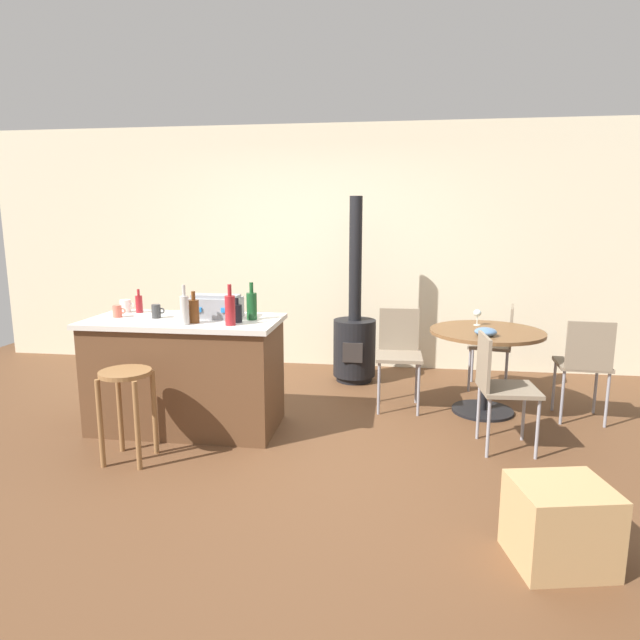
{
  "coord_description": "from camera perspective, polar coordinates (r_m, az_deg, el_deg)",
  "views": [
    {
      "loc": [
        0.8,
        -3.9,
        1.69
      ],
      "look_at": [
        0.16,
        0.6,
        0.84
      ],
      "focal_mm": 30.71,
      "sensor_mm": 36.0,
      "label": 1
    }
  ],
  "objects": [
    {
      "name": "ground_plane",
      "position": [
        4.32,
        -3.25,
        -12.4
      ],
      "size": [
        8.8,
        8.8,
        0.0
      ],
      "primitive_type": "plane",
      "color": "brown"
    },
    {
      "name": "back_wall",
      "position": [
        6.25,
        0.8,
        7.51
      ],
      "size": [
        8.0,
        0.1,
        2.7
      ],
      "primitive_type": "cube",
      "color": "beige",
      "rests_on": "ground_plane"
    },
    {
      "name": "kitchen_island",
      "position": [
        4.56,
        -13.77,
        -5.41
      ],
      "size": [
        1.52,
        0.75,
        0.9
      ],
      "color": "brown",
      "rests_on": "ground_plane"
    },
    {
      "name": "wooden_stool",
      "position": [
        4.05,
        -19.52,
        -7.26
      ],
      "size": [
        0.35,
        0.35,
        0.65
      ],
      "color": "olive",
      "rests_on": "ground_plane"
    },
    {
      "name": "dining_table",
      "position": [
        4.95,
        16.9,
        -3.0
      ],
      "size": [
        0.97,
        0.97,
        0.74
      ],
      "color": "black",
      "rests_on": "ground_plane"
    },
    {
      "name": "folding_chair_near",
      "position": [
        5.67,
        18.02,
        -2.06
      ],
      "size": [
        0.47,
        0.47,
        0.85
      ],
      "color": "#7F705B",
      "rests_on": "ground_plane"
    },
    {
      "name": "folding_chair_far",
      "position": [
        4.95,
        8.22,
        -3.07
      ],
      "size": [
        0.41,
        0.41,
        0.88
      ],
      "color": "#7F705B",
      "rests_on": "ground_plane"
    },
    {
      "name": "folding_chair_left",
      "position": [
        4.21,
        18.17,
        -6.22
      ],
      "size": [
        0.43,
        0.43,
        0.86
      ],
      "color": "#7F705B",
      "rests_on": "ground_plane"
    },
    {
      "name": "folding_chair_right",
      "position": [
        5.02,
        25.86,
        -3.89
      ],
      "size": [
        0.43,
        0.43,
        0.88
      ],
      "color": "#7F705B",
      "rests_on": "ground_plane"
    },
    {
      "name": "wood_stove",
      "position": [
        5.7,
        3.61,
        -1.76
      ],
      "size": [
        0.44,
        0.45,
        1.9
      ],
      "color": "black",
      "rests_on": "ground_plane"
    },
    {
      "name": "toolbox",
      "position": [
        4.44,
        -10.77,
        1.38
      ],
      "size": [
        0.4,
        0.24,
        0.19
      ],
      "color": "gray",
      "rests_on": "kitchen_island"
    },
    {
      "name": "bottle_0",
      "position": [
        4.1,
        -9.35,
        1.09
      ],
      "size": [
        0.08,
        0.08,
        0.31
      ],
      "color": "maroon",
      "rests_on": "kitchen_island"
    },
    {
      "name": "bottle_1",
      "position": [
        4.21,
        -8.64,
        0.74
      ],
      "size": [
        0.08,
        0.08,
        0.19
      ],
      "color": "black",
      "rests_on": "kitchen_island"
    },
    {
      "name": "bottle_2",
      "position": [
        4.25,
        -13.01,
        0.96
      ],
      "size": [
        0.08,
        0.08,
        0.24
      ],
      "color": "#603314",
      "rests_on": "kitchen_island"
    },
    {
      "name": "bottle_3",
      "position": [
        4.85,
        -18.34,
        1.64
      ],
      "size": [
        0.06,
        0.06,
        0.2
      ],
      "color": "maroon",
      "rests_on": "kitchen_island"
    },
    {
      "name": "bottle_4",
      "position": [
        4.31,
        -7.13,
        1.54
      ],
      "size": [
        0.08,
        0.08,
        0.29
      ],
      "color": "#194C23",
      "rests_on": "kitchen_island"
    },
    {
      "name": "bottle_5",
      "position": [
        4.19,
        -13.93,
        1.09
      ],
      "size": [
        0.06,
        0.06,
        0.3
      ],
      "color": "#B7B2AD",
      "rests_on": "kitchen_island"
    },
    {
      "name": "cup_0",
      "position": [
        4.54,
        -16.68,
        0.88
      ],
      "size": [
        0.11,
        0.07,
        0.11
      ],
      "color": "#383838",
      "rests_on": "kitchen_island"
    },
    {
      "name": "cup_1",
      "position": [
        4.91,
        -19.6,
        1.39
      ],
      "size": [
        0.13,
        0.09,
        0.11
      ],
      "color": "white",
      "rests_on": "kitchen_island"
    },
    {
      "name": "cup_2",
      "position": [
        4.68,
        -20.35,
        0.86
      ],
      "size": [
        0.11,
        0.07,
        0.1
      ],
      "color": "#DB6651",
      "rests_on": "kitchen_island"
    },
    {
      "name": "wine_glass",
      "position": [
        5.1,
        16.09,
        0.65
      ],
      "size": [
        0.07,
        0.07,
        0.14
      ],
      "color": "silver",
      "rests_on": "dining_table"
    },
    {
      "name": "serving_bowl",
      "position": [
        4.67,
        16.88,
        -1.18
      ],
      "size": [
        0.18,
        0.18,
        0.07
      ],
      "primitive_type": "ellipsoid",
      "color": "#4C7099",
      "rests_on": "dining_table"
    },
    {
      "name": "cardboard_box",
      "position": [
        3.1,
        23.74,
        -18.89
      ],
      "size": [
        0.53,
        0.48,
        0.41
      ],
      "primitive_type": "cube",
      "rotation": [
        0.0,
        0.0,
        0.21
      ],
      "color": "tan",
      "rests_on": "ground_plane"
    }
  ]
}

